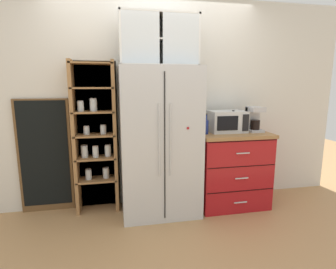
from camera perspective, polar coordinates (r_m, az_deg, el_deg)
The scene contains 12 objects.
ground_plane at distance 3.34m, azimuth -1.62°, elevation -16.21°, with size 10.75×10.75×0.00m, color tan.
wall_back_cream at distance 3.39m, azimuth -2.92°, elevation 6.64°, with size 5.04×0.10×2.55m, color silver.
refrigerator at distance 3.09m, azimuth -1.82°, elevation -1.62°, with size 0.89×0.65×1.71m.
pantry_shelf_column at distance 3.29m, azimuth -15.31°, elevation -0.25°, with size 0.54×0.29×1.78m.
counter_cabinet at distance 3.48m, azimuth 13.25°, elevation -7.09°, with size 0.88×0.62×0.93m.
microwave at distance 3.37m, azimuth 12.46°, elevation 2.77°, with size 0.44×0.33×0.26m.
coffee_maker at distance 3.48m, azimuth 17.93°, elevation 3.17°, with size 0.17×0.20×0.31m.
mug_sage at distance 3.30m, azimuth 14.17°, elevation 1.09°, with size 0.11×0.07×0.10m.
bottle_cobalt at distance 3.16m, azimuth 8.14°, elevation 1.96°, with size 0.06×0.06×0.24m.
bottle_clear at distance 3.35m, azimuth 13.69°, elevation 2.47°, with size 0.07×0.07×0.27m.
upper_cabinet at distance 3.10m, azimuth -2.10°, elevation 19.40°, with size 0.85×0.32×0.55m.
chalkboard_menu at distance 3.47m, azimuth -24.84°, elevation -4.19°, with size 0.60×0.04×1.35m.
Camera 1 is at (-0.51, -2.94, 1.50)m, focal length 28.47 mm.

